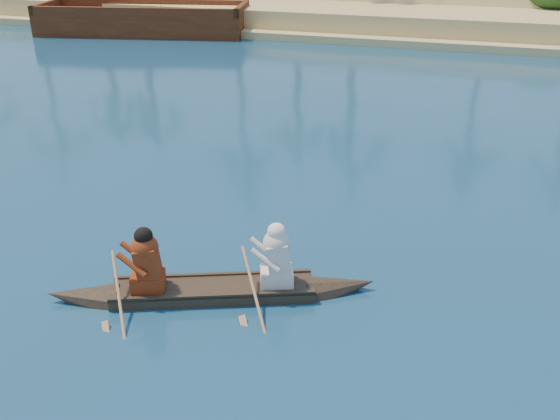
% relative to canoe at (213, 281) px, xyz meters
% --- Properties ---
extents(ground, '(160.00, 160.00, 0.00)m').
position_rel_canoe_xyz_m(ground, '(-2.86, 0.51, -0.30)').
color(ground, navy).
rests_on(ground, ground).
extents(canoe, '(5.45, 2.75, 1.54)m').
position_rel_canoe_xyz_m(canoe, '(0.00, 0.00, 0.00)').
color(canoe, '#382E1E').
rests_on(canoe, ground).
extents(barge_mid, '(11.50, 5.84, 1.83)m').
position_rel_canoe_xyz_m(barge_mid, '(-13.72, 22.57, 0.34)').
color(barge_mid, '#5D3114').
rests_on(barge_mid, ground).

